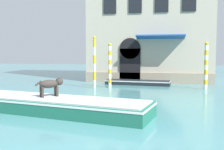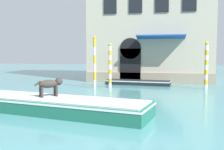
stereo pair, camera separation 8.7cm
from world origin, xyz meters
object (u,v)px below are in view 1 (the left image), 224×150
boat_foreground (55,105)px  dog_on_deck (51,84)px  boat_moored_near_palazzo (138,82)px  mooring_pole_1 (110,65)px  mooring_pole_0 (94,62)px  mooring_pole_2 (206,65)px

boat_foreground → dog_on_deck: dog_on_deck is taller
boat_moored_near_palazzo → mooring_pole_1: size_ratio=1.61×
mooring_pole_1 → dog_on_deck: bearing=-96.1°
mooring_pole_0 → mooring_pole_1: 1.23m
boat_foreground → mooring_pole_0: size_ratio=2.26×
boat_foreground → mooring_pole_1: size_ratio=2.60×
dog_on_deck → boat_foreground: bearing=-84.9°
boat_moored_near_palazzo → dog_on_deck: bearing=-98.5°
boat_foreground → dog_on_deck: size_ratio=8.62×
mooring_pole_1 → mooring_pole_0: bearing=-155.3°
dog_on_deck → mooring_pole_1: bearing=41.8°
mooring_pole_0 → dog_on_deck: bearing=-88.9°
boat_foreground → boat_moored_near_palazzo: bearing=88.4°
dog_on_deck → mooring_pole_0: bearing=49.1°
dog_on_deck → boat_moored_near_palazzo: size_ratio=0.19×
boat_foreground → mooring_pole_2: size_ratio=2.56×
boat_foreground → mooring_pole_0: mooring_pole_0 is taller
mooring_pole_1 → boat_moored_near_palazzo: bearing=52.6°
dog_on_deck → mooring_pole_1: 8.72m
boat_moored_near_palazzo → mooring_pole_0: mooring_pole_0 is taller
boat_foreground → mooring_pole_2: bearing=61.4°
mooring_pole_0 → mooring_pole_2: size_ratio=1.13×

